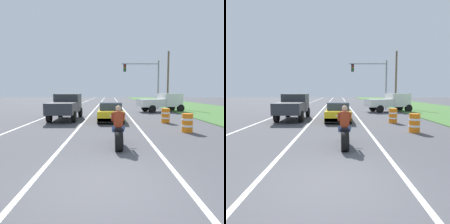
% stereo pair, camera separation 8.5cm
% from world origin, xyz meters
% --- Properties ---
extents(ground_plane, '(160.00, 160.00, 0.00)m').
position_xyz_m(ground_plane, '(0.00, 0.00, 0.00)').
color(ground_plane, '#4C4C51').
extents(lane_stripe_left_solid, '(0.14, 120.00, 0.01)m').
position_xyz_m(lane_stripe_left_solid, '(-5.40, 20.00, 0.00)').
color(lane_stripe_left_solid, white).
rests_on(lane_stripe_left_solid, ground).
extents(lane_stripe_right_solid, '(0.14, 120.00, 0.01)m').
position_xyz_m(lane_stripe_right_solid, '(1.80, 20.00, 0.00)').
color(lane_stripe_right_solid, white).
rests_on(lane_stripe_right_solid, ground).
extents(lane_stripe_centre_dashed, '(0.14, 120.00, 0.01)m').
position_xyz_m(lane_stripe_centre_dashed, '(-1.80, 20.00, 0.00)').
color(lane_stripe_centre_dashed, white).
rests_on(lane_stripe_centre_dashed, ground).
extents(grass_verge_right, '(10.00, 120.00, 0.06)m').
position_xyz_m(grass_verge_right, '(11.92, 20.00, 0.03)').
color(grass_verge_right, '#477538').
rests_on(grass_verge_right, ground).
extents(motorcycle_with_rider, '(0.70, 2.21, 1.62)m').
position_xyz_m(motorcycle_with_rider, '(0.40, 3.46, 0.59)').
color(motorcycle_with_rider, black).
rests_on(motorcycle_with_rider, ground).
extents(sports_car_yellow, '(1.84, 4.30, 1.37)m').
position_xyz_m(sports_car_yellow, '(0.15, 11.01, 0.63)').
color(sports_car_yellow, yellow).
rests_on(sports_car_yellow, ground).
extents(pickup_truck_left_lane_dark_grey, '(2.02, 4.80, 1.98)m').
position_xyz_m(pickup_truck_left_lane_dark_grey, '(-3.34, 11.82, 1.11)').
color(pickup_truck_left_lane_dark_grey, '#2D3035').
rests_on(pickup_truck_left_lane_dark_grey, ground).
extents(pickup_truck_right_shoulder_white, '(5.14, 3.14, 1.98)m').
position_xyz_m(pickup_truck_right_shoulder_white, '(5.80, 18.26, 1.11)').
color(pickup_truck_right_shoulder_white, silver).
rests_on(pickup_truck_right_shoulder_white, ground).
extents(traffic_light_mast_near, '(4.67, 0.34, 6.00)m').
position_xyz_m(traffic_light_mast_near, '(4.68, 21.70, 4.00)').
color(traffic_light_mast_near, gray).
rests_on(traffic_light_mast_near, ground).
extents(utility_pole_roadside, '(0.24, 0.24, 7.49)m').
position_xyz_m(utility_pole_roadside, '(7.84, 23.56, 3.75)').
color(utility_pole_roadside, brown).
rests_on(utility_pole_roadside, ground).
extents(construction_barrel_nearest, '(0.58, 0.58, 1.00)m').
position_xyz_m(construction_barrel_nearest, '(4.20, 6.44, 0.50)').
color(construction_barrel_nearest, orange).
rests_on(construction_barrel_nearest, ground).
extents(construction_barrel_mid, '(0.58, 0.58, 1.00)m').
position_xyz_m(construction_barrel_mid, '(3.95, 9.87, 0.50)').
color(construction_barrel_mid, orange).
rests_on(construction_barrel_mid, ground).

